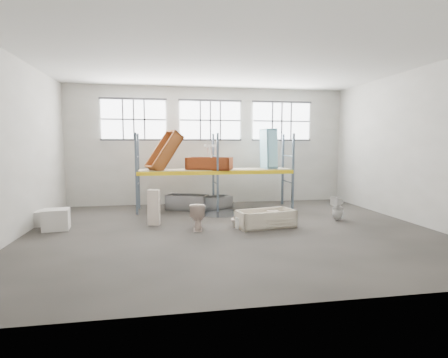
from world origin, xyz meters
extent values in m
cube|color=#4A453F|center=(0.00, 0.00, -0.05)|extent=(12.00, 10.00, 0.10)
cube|color=silver|center=(0.00, 0.00, 5.05)|extent=(12.00, 10.00, 0.10)
cube|color=#A3A298|center=(0.00, 5.05, 2.50)|extent=(12.00, 0.10, 5.00)
cube|color=#BBB9AD|center=(0.00, -5.05, 2.50)|extent=(12.00, 0.10, 5.00)
cube|color=#ADABA0|center=(-6.05, 0.00, 2.50)|extent=(0.10, 10.00, 5.00)
cube|color=#B0AEA4|center=(6.05, 0.00, 2.50)|extent=(0.10, 10.00, 5.00)
cube|color=white|center=(-3.20, 4.94, 3.60)|extent=(2.60, 0.04, 1.60)
cube|color=white|center=(0.00, 4.94, 3.60)|extent=(2.60, 0.04, 1.60)
cube|color=white|center=(3.20, 4.94, 3.60)|extent=(2.60, 0.04, 1.60)
cube|color=slate|center=(-3.00, 2.90, 1.50)|extent=(0.08, 0.08, 3.00)
cube|color=slate|center=(-3.00, 4.10, 1.50)|extent=(0.08, 0.08, 3.00)
cube|color=slate|center=(0.00, 2.90, 1.50)|extent=(0.08, 0.08, 3.00)
cube|color=slate|center=(0.00, 4.10, 1.50)|extent=(0.08, 0.08, 3.00)
cube|color=slate|center=(3.00, 2.90, 1.50)|extent=(0.08, 0.08, 3.00)
cube|color=slate|center=(3.00, 4.10, 1.50)|extent=(0.08, 0.08, 3.00)
cube|color=yellow|center=(0.00, 2.90, 1.50)|extent=(6.00, 0.10, 0.14)
cube|color=yellow|center=(0.00, 4.10, 1.50)|extent=(6.00, 0.10, 0.14)
cube|color=gray|center=(0.00, 3.50, 1.58)|extent=(5.90, 1.10, 0.03)
cylinder|color=black|center=(0.00, 2.70, 0.00)|extent=(1.80, 1.80, 0.00)
cube|color=#F5DBC9|center=(1.39, 0.46, 0.28)|extent=(0.42, 0.32, 0.36)
imported|color=beige|center=(0.25, 0.47, 0.16)|extent=(0.45, 0.45, 0.15)
imported|color=beige|center=(-1.03, 0.24, 0.41)|extent=(0.55, 0.86, 0.83)
cube|color=#F4DECC|center=(-2.35, 1.11, 0.56)|extent=(0.41, 0.31, 1.13)
imported|color=white|center=(3.80, 0.75, 0.41)|extent=(0.47, 0.47, 0.82)
imported|color=white|center=(-0.17, 3.39, 2.09)|extent=(0.67, 0.56, 0.52)
cylinder|color=silver|center=(0.27, 0.18, 0.17)|extent=(0.38, 0.38, 0.34)
cube|color=silver|center=(-5.24, 0.95, 0.31)|extent=(0.81, 0.72, 0.63)
cube|color=silver|center=(-5.91, 1.62, 0.24)|extent=(0.59, 0.59, 0.47)
camera|label=1|loc=(-2.02, -10.14, 2.57)|focal=28.07mm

